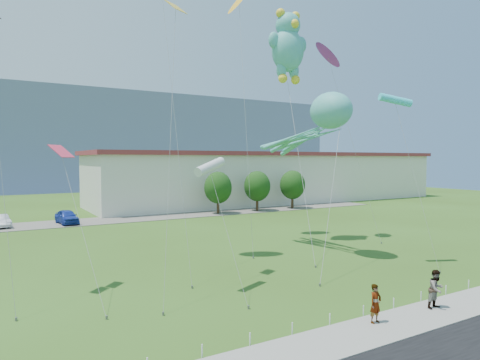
# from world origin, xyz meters

# --- Properties ---
(ground) EXTENTS (160.00, 160.00, 0.00)m
(ground) POSITION_xyz_m (0.00, 0.00, 0.00)
(ground) COLOR #314E16
(ground) RESTS_ON ground
(sidewalk) EXTENTS (80.00, 2.50, 0.10)m
(sidewalk) POSITION_xyz_m (0.00, -2.75, 0.05)
(sidewalk) COLOR gray
(sidewalk) RESTS_ON ground
(parking_strip) EXTENTS (70.00, 6.00, 0.06)m
(parking_strip) POSITION_xyz_m (0.00, 35.00, 0.03)
(parking_strip) COLOR #59544C
(parking_strip) RESTS_ON ground
(hill_ridge) EXTENTS (160.00, 50.00, 25.00)m
(hill_ridge) POSITION_xyz_m (0.00, 120.00, 12.50)
(hill_ridge) COLOR slate
(hill_ridge) RESTS_ON ground
(warehouse) EXTENTS (61.00, 15.00, 8.20)m
(warehouse) POSITION_xyz_m (26.00, 44.00, 4.12)
(warehouse) COLOR beige
(warehouse) RESTS_ON ground
(rope_fence) EXTENTS (26.05, 0.05, 0.50)m
(rope_fence) POSITION_xyz_m (0.00, -1.30, 0.25)
(rope_fence) COLOR white
(rope_fence) RESTS_ON ground
(tree_near) EXTENTS (3.60, 3.60, 5.47)m
(tree_near) POSITION_xyz_m (10.00, 34.00, 3.39)
(tree_near) COLOR #3F2B19
(tree_near) RESTS_ON ground
(tree_mid) EXTENTS (3.60, 3.60, 5.47)m
(tree_mid) POSITION_xyz_m (16.00, 34.00, 3.39)
(tree_mid) COLOR #3F2B19
(tree_mid) RESTS_ON ground
(tree_far) EXTENTS (3.60, 3.60, 5.47)m
(tree_far) POSITION_xyz_m (22.00, 34.00, 3.39)
(tree_far) COLOR #3F2B19
(tree_far) RESTS_ON ground
(pedestrian_left) EXTENTS (0.62, 0.43, 1.65)m
(pedestrian_left) POSITION_xyz_m (-1.34, -2.28, 0.93)
(pedestrian_left) COLOR gray
(pedestrian_left) RESTS_ON sidewalk
(pedestrian_right) EXTENTS (0.88, 0.68, 1.80)m
(pedestrian_right) POSITION_xyz_m (2.51, -2.47, 1.00)
(pedestrian_right) COLOR gray
(pedestrian_right) RESTS_ON sidewalk
(parked_car_silver) EXTENTS (1.99, 4.06, 1.28)m
(parked_car_silver) POSITION_xyz_m (-14.48, 35.42, 0.70)
(parked_car_silver) COLOR silver
(parked_car_silver) RESTS_ON parking_strip
(parked_car_blue) EXTENTS (2.27, 4.61, 1.51)m
(parked_car_blue) POSITION_xyz_m (-8.21, 34.50, 0.82)
(parked_car_blue) COLOR #1C369C
(parked_car_blue) RESTS_ON parking_strip
(octopus_kite) EXTENTS (6.67, 11.94, 11.81)m
(octopus_kite) POSITION_xyz_m (5.63, 9.55, 9.72)
(octopus_kite) COLOR teal
(octopus_kite) RESTS_ON ground
(teddy_bear_kite) EXTENTS (5.84, 9.57, 19.60)m
(teddy_bear_kite) POSITION_xyz_m (6.66, 14.71, 16.69)
(teddy_bear_kite) COLOR teal
(teddy_bear_kite) RESTS_ON ground
(small_kite_orange) EXTENTS (4.45, 8.73, 21.86)m
(small_kite_orange) POSITION_xyz_m (4.06, 18.41, 20.57)
(small_kite_orange) COLOR yellow
(small_kite_orange) RESTS_ON ground
(small_kite_pink) EXTENTS (1.63, 6.50, 7.92)m
(small_kite_pink) POSITION_xyz_m (-11.89, 9.39, 6.75)
(small_kite_pink) COLOR #DB304E
(small_kite_pink) RESTS_ON ground
(small_kite_cyan) EXTENTS (0.88, 4.29, 11.40)m
(small_kite_cyan) POSITION_xyz_m (7.90, 4.52, 10.87)
(small_kite_cyan) COLOR #33CCE6
(small_kite_cyan) RESTS_ON ground
(small_kite_white) EXTENTS (0.53, 4.76, 7.09)m
(small_kite_white) POSITION_xyz_m (-5.20, 5.66, 6.61)
(small_kite_white) COLOR silver
(small_kite_white) RESTS_ON ground
(small_kite_yellow) EXTENTS (3.55, 6.03, 16.24)m
(small_kite_yellow) POSITION_xyz_m (-6.27, 7.95, 13.68)
(small_kite_yellow) COLOR gold
(small_kite_yellow) RESTS_ON ground
(small_kite_purple) EXTENTS (3.19, 4.96, 16.86)m
(small_kite_purple) POSITION_xyz_m (10.50, 13.84, 15.82)
(small_kite_purple) COLOR purple
(small_kite_purple) RESTS_ON ground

